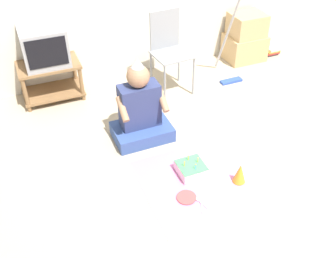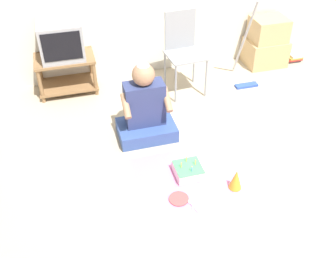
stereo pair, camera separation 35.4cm
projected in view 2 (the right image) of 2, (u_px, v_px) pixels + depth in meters
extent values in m
plane|color=tan|center=(235.00, 165.00, 3.68)|extent=(16.00, 16.00, 0.00)
cube|color=olive|center=(64.00, 58.00, 4.50)|extent=(0.68, 0.44, 0.03)
cube|color=olive|center=(69.00, 84.00, 4.70)|extent=(0.68, 0.44, 0.02)
cylinder|color=olive|center=(40.00, 86.00, 4.41)|extent=(0.04, 0.04, 0.44)
cylinder|color=olive|center=(95.00, 78.00, 4.54)|extent=(0.04, 0.04, 0.44)
cylinder|color=olive|center=(40.00, 70.00, 4.70)|extent=(0.04, 0.04, 0.44)
cylinder|color=olive|center=(91.00, 64.00, 4.83)|extent=(0.04, 0.04, 0.44)
cube|color=#99999E|center=(61.00, 40.00, 4.36)|extent=(0.47, 0.42, 0.42)
cube|color=black|center=(62.00, 47.00, 4.19)|extent=(0.41, 0.01, 0.32)
cube|color=gray|center=(186.00, 55.00, 4.44)|extent=(0.44, 0.42, 0.02)
cube|color=gray|center=(180.00, 30.00, 4.44)|extent=(0.37, 0.05, 0.46)
cylinder|color=gray|center=(176.00, 84.00, 4.40)|extent=(0.02, 0.02, 0.48)
cylinder|color=gray|center=(206.00, 78.00, 4.50)|extent=(0.02, 0.02, 0.48)
cylinder|color=gray|center=(165.00, 70.00, 4.66)|extent=(0.02, 0.02, 0.48)
cylinder|color=gray|center=(194.00, 65.00, 4.76)|extent=(0.02, 0.02, 0.48)
cube|color=tan|center=(265.00, 52.00, 5.20)|extent=(0.51, 0.41, 0.34)
cube|color=tan|center=(269.00, 29.00, 5.00)|extent=(0.43, 0.38, 0.29)
cube|color=#2D4CB2|center=(246.00, 85.00, 4.81)|extent=(0.28, 0.09, 0.03)
cylinder|color=#B7B7BC|center=(245.00, 38.00, 4.64)|extent=(0.03, 0.43, 1.04)
cube|color=#333338|center=(293.00, 60.00, 5.34)|extent=(0.17, 0.11, 0.03)
cube|color=#B72D28|center=(294.00, 59.00, 5.33)|extent=(0.20, 0.13, 0.02)
cube|color=#A88933|center=(295.00, 57.00, 5.32)|extent=(0.19, 0.13, 0.02)
cube|color=beige|center=(295.00, 55.00, 5.30)|extent=(0.15, 0.13, 0.03)
cube|color=#334C8C|center=(147.00, 130.00, 4.00)|extent=(0.57, 0.40, 0.14)
cube|color=navy|center=(145.00, 104.00, 3.86)|extent=(0.39, 0.20, 0.45)
sphere|color=#9E7556|center=(143.00, 75.00, 3.66)|extent=(0.22, 0.22, 0.22)
cone|color=silver|center=(143.00, 61.00, 3.58)|extent=(0.12, 0.12, 0.09)
cylinder|color=#9E7556|center=(126.00, 106.00, 3.69)|extent=(0.06, 0.24, 0.19)
cylinder|color=#9E7556|center=(167.00, 100.00, 3.78)|extent=(0.06, 0.24, 0.19)
cube|color=pink|center=(197.00, 183.00, 3.49)|extent=(1.06, 0.98, 0.01)
cube|color=silver|center=(188.00, 171.00, 3.55)|extent=(0.24, 0.24, 0.09)
cube|color=#4CB266|center=(188.00, 167.00, 3.52)|extent=(0.24, 0.24, 0.01)
cylinder|color=yellow|center=(195.00, 163.00, 3.52)|extent=(0.01, 0.01, 0.06)
sphere|color=#FFCC4C|center=(195.00, 160.00, 3.50)|extent=(0.01, 0.01, 0.01)
cylinder|color=yellow|center=(186.00, 160.00, 3.55)|extent=(0.01, 0.01, 0.06)
sphere|color=#FFCC4C|center=(186.00, 157.00, 3.53)|extent=(0.01, 0.01, 0.01)
cylinder|color=yellow|center=(181.00, 166.00, 3.49)|extent=(0.01, 0.01, 0.06)
sphere|color=#FFCC4C|center=(181.00, 163.00, 3.47)|extent=(0.01, 0.01, 0.01)
cylinder|color=#4C7FE5|center=(192.00, 170.00, 3.45)|extent=(0.01, 0.01, 0.06)
sphere|color=#FFCC4C|center=(192.00, 167.00, 3.43)|extent=(0.01, 0.01, 0.01)
cone|color=gold|center=(236.00, 179.00, 3.39)|extent=(0.12, 0.12, 0.20)
cylinder|color=#D84C4C|center=(179.00, 199.00, 3.33)|extent=(0.17, 0.17, 0.01)
ellipsoid|color=white|center=(190.00, 201.00, 3.30)|extent=(0.04, 0.05, 0.01)
cube|color=white|center=(194.00, 207.00, 3.26)|extent=(0.03, 0.10, 0.01)
ellipsoid|color=white|center=(193.00, 204.00, 3.28)|extent=(0.04, 0.05, 0.01)
cube|color=white|center=(192.00, 211.00, 3.23)|extent=(0.05, 0.10, 0.01)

